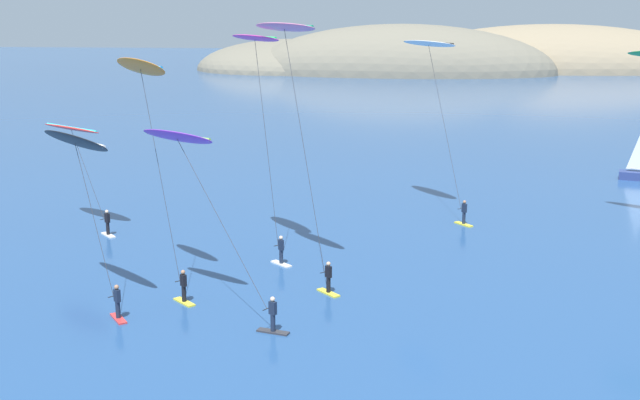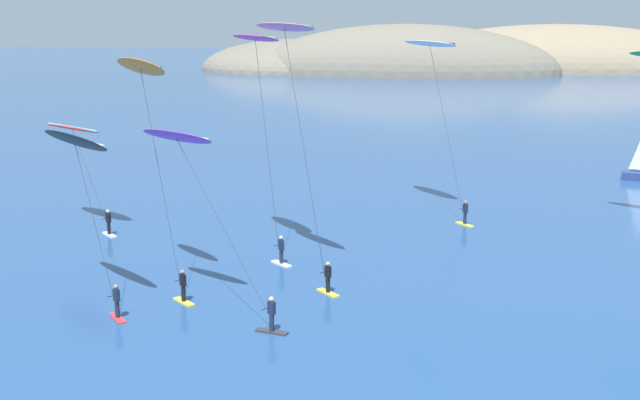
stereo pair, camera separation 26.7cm
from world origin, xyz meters
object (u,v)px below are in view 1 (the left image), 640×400
(kitesurfer_orange, at_px, (144,86))
(kitesurfer_black, at_px, (78,152))
(kitesurfer_purple, at_px, (186,154))
(kitesurfer_pink, at_px, (288,51))
(kitesurfer_red, at_px, (74,135))
(kitesurfer_white, at_px, (431,56))
(kitesurfer_magenta, at_px, (257,57))

(kitesurfer_orange, height_order, kitesurfer_black, kitesurfer_orange)
(kitesurfer_black, distance_m, kitesurfer_purple, 5.28)
(kitesurfer_pink, bearing_deg, kitesurfer_purple, -127.63)
(kitesurfer_purple, height_order, kitesurfer_red, kitesurfer_purple)
(kitesurfer_white, distance_m, kitesurfer_red, 24.71)
(kitesurfer_purple, height_order, kitesurfer_magenta, kitesurfer_magenta)
(kitesurfer_black, height_order, kitesurfer_magenta, kitesurfer_magenta)
(kitesurfer_purple, xyz_separation_m, kitesurfer_red, (-11.66, 13.52, -1.33))
(kitesurfer_purple, bearing_deg, kitesurfer_pink, 52.37)
(kitesurfer_magenta, distance_m, kitesurfer_red, 14.95)
(kitesurfer_orange, relative_size, kitesurfer_black, 1.39)
(kitesurfer_black, bearing_deg, kitesurfer_red, 115.02)
(kitesurfer_magenta, bearing_deg, kitesurfer_orange, -123.92)
(kitesurfer_red, bearing_deg, kitesurfer_purple, -49.22)
(kitesurfer_black, bearing_deg, kitesurfer_pink, 30.00)
(kitesurfer_pink, bearing_deg, kitesurfer_orange, -158.79)
(kitesurfer_pink, relative_size, kitesurfer_magenta, 1.06)
(kitesurfer_magenta, bearing_deg, kitesurfer_black, -126.58)
(kitesurfer_black, xyz_separation_m, kitesurfer_magenta, (6.87, 9.26, 4.02))
(kitesurfer_red, bearing_deg, kitesurfer_magenta, -18.37)
(kitesurfer_orange, height_order, kitesurfer_magenta, kitesurfer_magenta)
(kitesurfer_orange, distance_m, kitesurfer_pink, 7.52)
(kitesurfer_orange, bearing_deg, kitesurfer_white, 51.96)
(kitesurfer_white, bearing_deg, kitesurfer_orange, -128.04)
(kitesurfer_red, bearing_deg, kitesurfer_pink, -27.80)
(kitesurfer_white, xyz_separation_m, kitesurfer_magenta, (-9.86, -11.68, 0.48))
(kitesurfer_orange, height_order, kitesurfer_pink, kitesurfer_pink)
(kitesurfer_orange, bearing_deg, kitesurfer_red, 129.01)
(kitesurfer_white, height_order, kitesurfer_magenta, kitesurfer_magenta)
(kitesurfer_orange, xyz_separation_m, kitesurfer_white, (14.25, 18.22, 0.65))
(kitesurfer_black, bearing_deg, kitesurfer_white, 51.38)
(kitesurfer_black, distance_m, kitesurfer_white, 27.04)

